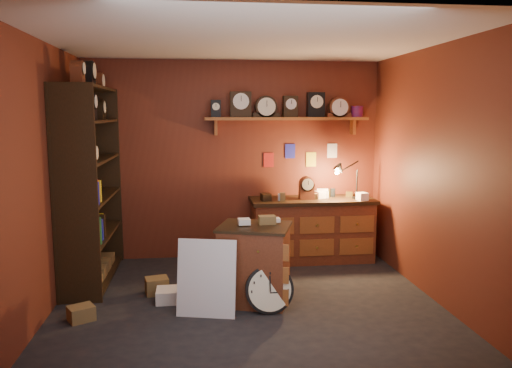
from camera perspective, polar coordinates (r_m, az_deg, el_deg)
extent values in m
plane|color=black|center=(5.43, -0.95, -13.43)|extent=(4.00, 4.00, 0.00)
cube|color=maroon|center=(6.88, -2.53, 2.72)|extent=(4.00, 0.02, 2.70)
cube|color=maroon|center=(3.33, 2.20, -3.03)|extent=(4.00, 0.02, 2.70)
cube|color=maroon|center=(5.28, -23.12, 0.45)|extent=(0.02, 3.60, 2.70)
cube|color=maroon|center=(5.66, 19.61, 1.10)|extent=(0.02, 3.60, 2.70)
cube|color=beige|center=(5.10, -1.02, 16.07)|extent=(4.00, 3.60, 0.02)
cube|color=#975120|center=(6.79, 3.50, 7.47)|extent=(2.20, 0.30, 0.04)
cube|color=#975120|center=(6.75, -4.63, 6.43)|extent=(0.04, 0.16, 0.20)
cube|color=#975120|center=(7.09, 11.01, 6.39)|extent=(0.04, 0.16, 0.20)
cylinder|color=#B21419|center=(7.03, 11.47, 8.12)|extent=(0.16, 0.16, 0.15)
cube|color=#AF1B15|center=(6.88, -1.27, 2.73)|extent=(0.14, 0.01, 0.20)
cube|color=#1B1C95|center=(6.90, 1.21, 3.75)|extent=(0.14, 0.01, 0.20)
cube|color=yellow|center=(6.96, 3.66, 2.78)|extent=(0.14, 0.01, 0.20)
cube|color=silver|center=(7.01, 6.08, 3.77)|extent=(0.14, 0.01, 0.20)
cube|color=black|center=(6.24, -20.36, -0.18)|extent=(0.03, 1.60, 2.30)
cube|color=black|center=(5.44, -19.94, -1.31)|extent=(0.45, 0.03, 2.30)
cube|color=black|center=(6.95, -17.07, 0.77)|extent=(0.45, 0.03, 2.30)
cube|color=black|center=(6.43, -17.89, -9.89)|extent=(0.43, 1.54, 0.03)
cube|color=black|center=(6.30, -18.09, -5.55)|extent=(0.43, 1.54, 0.03)
cube|color=black|center=(6.21, -18.27, -1.51)|extent=(0.43, 1.54, 0.03)
cube|color=black|center=(6.16, -18.46, 2.62)|extent=(0.43, 1.54, 0.03)
cube|color=black|center=(6.13, -18.65, 6.81)|extent=(0.43, 1.54, 0.03)
cube|color=black|center=(6.14, -18.81, 10.35)|extent=(0.43, 1.54, 0.03)
cube|color=brown|center=(6.87, 6.37, -5.35)|extent=(1.61, 0.60, 0.80)
cube|color=black|center=(6.79, 6.43, -1.86)|extent=(1.67, 0.66, 0.05)
cube|color=#975120|center=(6.59, 6.98, -5.96)|extent=(1.53, 0.02, 0.52)
cylinder|color=black|center=(6.90, 11.42, -1.52)|extent=(0.12, 0.12, 0.02)
cylinder|color=black|center=(6.87, 11.46, 0.05)|extent=(0.02, 0.02, 0.38)
cylinder|color=black|center=(6.78, 10.63, 2.00)|extent=(0.27, 0.09, 0.14)
cone|color=black|center=(6.71, 9.56, 1.63)|extent=(0.18, 0.14, 0.18)
cube|color=brown|center=(5.34, -0.17, -9.25)|extent=(0.83, 0.75, 0.80)
cube|color=black|center=(5.24, -0.18, -4.91)|extent=(0.88, 0.80, 0.03)
cube|color=#975120|center=(5.07, 0.21, -10.22)|extent=(0.60, 0.21, 0.68)
cylinder|color=black|center=(5.11, 1.55, -11.96)|extent=(0.49, 0.16, 0.49)
cylinder|color=#F0E8C0|center=(5.08, 1.60, -12.01)|extent=(0.43, 0.10, 0.42)
cube|color=black|center=(5.05, 1.62, -11.34)|extent=(0.01, 0.04, 0.16)
cube|color=black|center=(5.09, 2.23, -12.30)|extent=(0.11, 0.01, 0.01)
cube|color=silver|center=(5.16, -5.62, -14.65)|extent=(0.61, 0.30, 0.78)
cube|color=silver|center=(6.69, -1.19, -7.16)|extent=(0.50, 0.50, 0.46)
cube|color=black|center=(6.47, -0.98, -7.70)|extent=(0.38, 0.07, 0.37)
cube|color=brown|center=(5.27, -19.35, -13.77)|extent=(0.30, 0.29, 0.14)
cube|color=white|center=(5.53, -10.11, -12.40)|extent=(0.23, 0.28, 0.14)
cube|color=brown|center=(5.76, -11.26, -11.34)|extent=(0.28, 0.25, 0.18)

